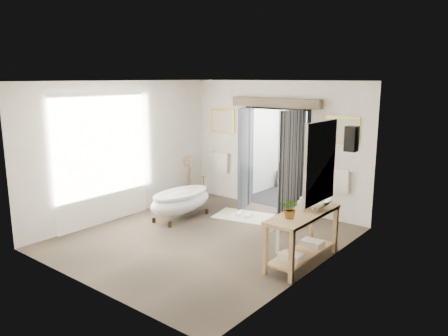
% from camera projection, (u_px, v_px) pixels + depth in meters
% --- Properties ---
extents(ground_plane, '(5.00, 5.00, 0.00)m').
position_uv_depth(ground_plane, '(204.00, 238.00, 8.21)').
color(ground_plane, brown).
extents(room_shell, '(4.52, 5.02, 2.91)m').
position_uv_depth(room_shell, '(197.00, 141.00, 7.76)').
color(room_shell, silver).
rests_on(room_shell, ground_plane).
extents(shower_room, '(2.22, 2.01, 2.51)m').
position_uv_depth(shower_room, '(307.00, 160.00, 11.08)').
color(shower_room, black).
rests_on(shower_room, ground_plane).
extents(back_wall_dressing, '(3.82, 0.80, 2.52)m').
position_uv_depth(back_wall_dressing, '(272.00, 142.00, 9.66)').
color(back_wall_dressing, black).
rests_on(back_wall_dressing, ground_plane).
extents(clawfoot_tub, '(0.72, 1.62, 0.79)m').
position_uv_depth(clawfoot_tub, '(181.00, 201.00, 9.30)').
color(clawfoot_tub, '#3D2619').
rests_on(clawfoot_tub, ground_plane).
extents(vanity, '(0.57, 1.60, 0.85)m').
position_uv_depth(vanity, '(301.00, 233.00, 7.03)').
color(vanity, tan).
rests_on(vanity, ground_plane).
extents(pedestal_mirror, '(0.33, 0.22, 1.13)m').
position_uv_depth(pedestal_mirror, '(189.00, 181.00, 10.62)').
color(pedestal_mirror, brown).
rests_on(pedestal_mirror, ground_plane).
extents(rug, '(1.35, 1.06, 0.01)m').
position_uv_depth(rug, '(243.00, 216.00, 9.49)').
color(rug, beige).
rests_on(rug, ground_plane).
extents(slippers, '(0.45, 0.30, 0.05)m').
position_uv_depth(slippers, '(244.00, 214.00, 9.51)').
color(slippers, silver).
rests_on(slippers, rug).
extents(basin, '(0.53, 0.53, 0.18)m').
position_uv_depth(basin, '(316.00, 204.00, 7.13)').
color(basin, white).
rests_on(basin, vanity).
extents(plant, '(0.35, 0.32, 0.32)m').
position_uv_depth(plant, '(291.00, 208.00, 6.65)').
color(plant, gray).
rests_on(plant, vanity).
extents(soap_bottle_a, '(0.13, 0.13, 0.21)m').
position_uv_depth(soap_bottle_a, '(300.00, 203.00, 7.09)').
color(soap_bottle_a, gray).
rests_on(soap_bottle_a, vanity).
extents(soap_bottle_b, '(0.15, 0.15, 0.18)m').
position_uv_depth(soap_bottle_b, '(319.00, 198.00, 7.45)').
color(soap_bottle_b, gray).
rests_on(soap_bottle_b, vanity).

